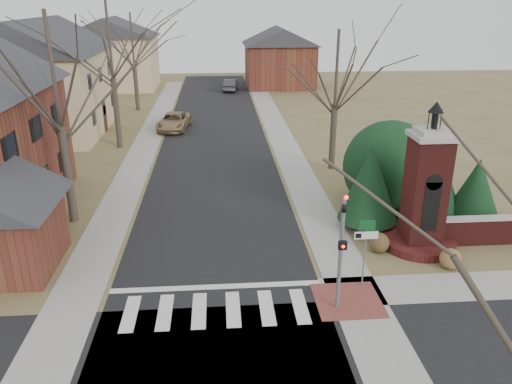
{
  "coord_description": "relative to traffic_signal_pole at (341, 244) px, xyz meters",
  "views": [
    {
      "loc": [
        0.24,
        -14.19,
        10.36
      ],
      "look_at": [
        1.83,
        6.0,
        2.41
      ],
      "focal_mm": 35.0,
      "sensor_mm": 36.0,
      "label": 1
    }
  ],
  "objects": [
    {
      "name": "evergreen_mid",
      "position": [
        6.2,
        7.63,
        0.01
      ],
      "size": [
        3.4,
        3.4,
        4.7
      ],
      "color": "#473D33",
      "rests_on": "ground"
    },
    {
      "name": "dry_shrub_left",
      "position": [
        2.76,
        4.03,
        -2.14
      ],
      "size": [
        0.88,
        0.88,
        0.88
      ],
      "primitive_type": "sphere",
      "color": "brown",
      "rests_on": "ground"
    },
    {
      "name": "pickup_truck",
      "position": [
        -7.7,
        26.46,
        -1.91
      ],
      "size": [
        2.85,
        5.11,
        1.35
      ],
      "primitive_type": "imported",
      "rotation": [
        0.0,
        0.0,
        -0.13
      ],
      "color": "#967952",
      "rests_on": "ground"
    },
    {
      "name": "bare_tree_2",
      "position": [
        -11.8,
        34.43,
        4.44
      ],
      "size": [
        7.35,
        7.35,
        10.19
      ],
      "color": "#473D33",
      "rests_on": "ground"
    },
    {
      "name": "sign_post",
      "position": [
        1.29,
        1.41,
        -0.64
      ],
      "size": [
        0.9,
        0.07,
        2.75
      ],
      "color": "slate",
      "rests_on": "ground"
    },
    {
      "name": "distant_car",
      "position": [
        -2.45,
        44.4,
        -1.9
      ],
      "size": [
        1.9,
        4.28,
        1.36
      ],
      "primitive_type": "imported",
      "rotation": [
        0.0,
        0.0,
        3.03
      ],
      "color": "#383B40",
      "rests_on": "ground"
    },
    {
      "name": "brick_gate_monument",
      "position": [
        4.7,
        4.42,
        -0.42
      ],
      "size": [
        3.2,
        3.2,
        6.47
      ],
      "color": "#501A17",
      "rests_on": "ground"
    },
    {
      "name": "house_distant_right",
      "position": [
        3.69,
        47.42,
        1.06
      ],
      "size": [
        8.8,
        8.8,
        7.3
      ],
      "color": "brown",
      "rests_on": "ground"
    },
    {
      "name": "ground",
      "position": [
        -4.3,
        -0.57,
        -2.59
      ],
      "size": [
        120.0,
        120.0,
        0.0
      ],
      "primitive_type": "plane",
      "color": "brown",
      "rests_on": "ground"
    },
    {
      "name": "evergreen_near",
      "position": [
        2.9,
        6.43,
        -0.29
      ],
      "size": [
        2.8,
        2.8,
        4.1
      ],
      "color": "#473D33",
      "rests_on": "ground"
    },
    {
      "name": "bare_tree_1",
      "position": [
        -11.3,
        21.43,
        5.44
      ],
      "size": [
        8.4,
        8.4,
        11.64
      ],
      "color": "#473D33",
      "rests_on": "ground"
    },
    {
      "name": "crosswalk_zone",
      "position": [
        -4.3,
        0.23,
        -2.58
      ],
      "size": [
        8.0,
        2.2,
        0.02
      ],
      "primitive_type": "cube",
      "color": "silver",
      "rests_on": "ground"
    },
    {
      "name": "curb_apron",
      "position": [
        0.5,
        0.43,
        -2.57
      ],
      "size": [
        2.4,
        2.4,
        0.02
      ],
      "primitive_type": "cube",
      "color": "brown",
      "rests_on": "ground"
    },
    {
      "name": "evergreen_far",
      "position": [
        8.2,
        6.63,
        -0.69
      ],
      "size": [
        2.4,
        2.4,
        3.3
      ],
      "color": "#473D33",
      "rests_on": "ground"
    },
    {
      "name": "house_stucco_left",
      "position": [
        -17.8,
        26.42,
        2.01
      ],
      "size": [
        9.8,
        12.8,
        9.28
      ],
      "color": "beige",
      "rests_on": "ground"
    },
    {
      "name": "main_street",
      "position": [
        -4.3,
        21.43,
        -2.58
      ],
      "size": [
        8.0,
        70.0,
        0.01
      ],
      "primitive_type": "cube",
      "color": "black",
      "rests_on": "ground"
    },
    {
      "name": "stop_bar",
      "position": [
        -4.3,
        1.73,
        -2.58
      ],
      "size": [
        8.0,
        0.35,
        0.02
      ],
      "primitive_type": "cube",
      "color": "silver",
      "rests_on": "ground"
    },
    {
      "name": "house_distant_left",
      "position": [
        -16.31,
        47.42,
        1.66
      ],
      "size": [
        10.8,
        8.8,
        8.53
      ],
      "color": "beige",
      "rests_on": "ground"
    },
    {
      "name": "bare_tree_0",
      "position": [
        -11.3,
        8.43,
        5.11
      ],
      "size": [
        8.05,
        8.05,
        11.15
      ],
      "color": "#473D33",
      "rests_on": "ground"
    },
    {
      "name": "dry_shrub_right",
      "position": [
        5.23,
        2.43,
        -2.15
      ],
      "size": [
        0.87,
        0.87,
        0.87
      ],
      "primitive_type": "sphere",
      "color": "brown",
      "rests_on": "ground"
    },
    {
      "name": "bare_tree_3",
      "position": [
        3.2,
        15.43,
        4.1
      ],
      "size": [
        7.0,
        7.0,
        9.7
      ],
      "color": "#473D33",
      "rests_on": "ground"
    },
    {
      "name": "evergreen_mass",
      "position": [
        4.7,
        8.93,
        -0.19
      ],
      "size": [
        4.8,
        4.8,
        4.8
      ],
      "primitive_type": "sphere",
      "color": "black",
      "rests_on": "ground"
    },
    {
      "name": "sidewalk_right_main",
      "position": [
        0.9,
        21.43,
        -2.58
      ],
      "size": [
        2.0,
        60.0,
        0.02
      ],
      "primitive_type": "cube",
      "color": "gray",
      "rests_on": "ground"
    },
    {
      "name": "sidewalk_left",
      "position": [
        -9.5,
        21.43,
        -2.58
      ],
      "size": [
        2.0,
        60.0,
        0.02
      ],
      "primitive_type": "cube",
      "color": "gray",
      "rests_on": "ground"
    },
    {
      "name": "traffic_signal_pole",
      "position": [
        0.0,
        0.0,
        0.0
      ],
      "size": [
        0.28,
        0.41,
        4.5
      ],
      "color": "slate",
      "rests_on": "ground"
    }
  ]
}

